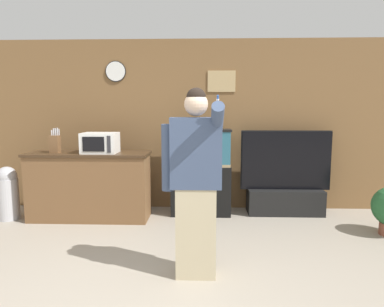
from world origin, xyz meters
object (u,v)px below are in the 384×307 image
Objects in this scene: counter_island at (90,186)px; person_standing at (195,181)px; microwave at (100,143)px; knife_block at (55,144)px; aquarium_on_stand at (201,172)px; trash_bin at (8,192)px; tv_on_stand at (285,190)px.

person_standing is at bearing -46.97° from counter_island.
microwave is 1.36× the size of knife_block.
counter_island is 1.34× the size of aquarium_on_stand.
knife_block is at bearing -174.50° from counter_island.
trash_bin is at bearing -172.97° from aquarium_on_stand.
person_standing reaches higher than trash_bin.
person_standing is 2.30× the size of trash_bin.
person_standing reaches higher than tv_on_stand.
tv_on_stand is at bearing 5.90° from trash_bin.
person_standing reaches higher than knife_block.
person_standing is at bearing -30.35° from trash_bin.
person_standing is (1.98, -1.60, -0.17)m from knife_block.
counter_island is at bearing 3.45° from trash_bin.
microwave is 0.63m from knife_block.
person_standing reaches higher than counter_island.
knife_block is at bearing 141.13° from person_standing.
aquarium_on_stand is 1.28m from tv_on_stand.
person_standing is at bearing -38.87° from knife_block.
tv_on_stand reaches higher than trash_bin.
person_standing is (1.53, -1.64, 0.43)m from counter_island.
tv_on_stand is (2.82, 0.34, -0.12)m from counter_island.
aquarium_on_stand is 0.73× the size of person_standing.
counter_island reaches higher than trash_bin.
knife_block is 2.09m from aquarium_on_stand.
person_standing is (-0.04, -1.91, 0.27)m from aquarium_on_stand.
trash_bin is (-0.70, -0.03, -0.69)m from knife_block.
trash_bin is at bearing -176.55° from counter_island.
aquarium_on_stand is at bearing 88.88° from person_standing.
knife_block reaches higher than microwave.
counter_island is 0.64m from microwave.
aquarium_on_stand is (1.57, 0.27, 0.16)m from counter_island.
aquarium_on_stand is at bearing 7.03° from trash_bin.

